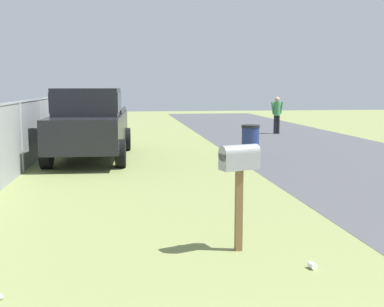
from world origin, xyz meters
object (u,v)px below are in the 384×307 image
object	(u,v)px
pickup_truck	(90,122)
trash_bin	(250,141)
pedestrian	(277,112)
mailbox	(239,166)

from	to	relation	value
pickup_truck	trash_bin	bearing A→B (deg)	88.88
trash_bin	pedestrian	bearing A→B (deg)	-24.09
mailbox	trash_bin	distance (m)	8.27
trash_bin	pedestrian	size ratio (longest dim) A/B	0.59
mailbox	pickup_truck	bearing A→B (deg)	-1.69
trash_bin	pedestrian	distance (m)	7.55
pickup_truck	trash_bin	size ratio (longest dim) A/B	5.33
trash_bin	pickup_truck	bearing A→B (deg)	86.28
mailbox	pedestrian	bearing A→B (deg)	-38.43
mailbox	pedestrian	xyz separation A→B (m)	(14.81, -5.35, -0.15)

